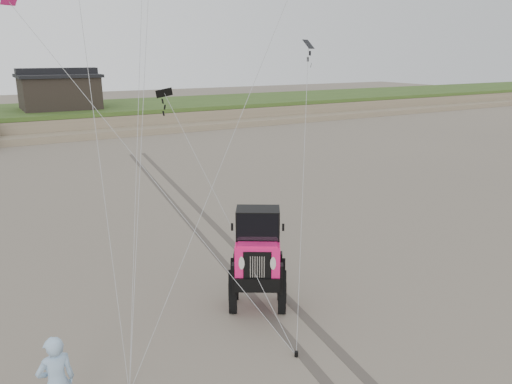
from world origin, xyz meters
TOP-DOWN VIEW (x-y plane):
  - ground at (0.00, 0.00)m, footprint 160.00×160.00m
  - dune_ridge at (0.00, 37.50)m, footprint 160.00×14.25m
  - cabin at (2.00, 37.00)m, footprint 6.40×5.40m
  - jeep at (0.62, 1.65)m, footprint 4.88×5.91m
  - man at (-4.42, -0.28)m, footprint 0.67×0.48m
  - stake_aux at (0.24, -0.62)m, footprint 0.08×0.08m
  - tire_tracks at (2.00, 8.00)m, footprint 5.22×29.74m

SIDE VIEW (x-z plane):
  - ground at x=0.00m, z-range 0.00..0.00m
  - tire_tracks at x=2.00m, z-range 0.00..0.01m
  - stake_aux at x=0.24m, z-range 0.00..0.12m
  - dune_ridge at x=0.00m, z-range -0.04..1.68m
  - man at x=-4.42m, z-range 0.00..1.73m
  - jeep at x=0.62m, z-range 0.00..2.04m
  - cabin at x=2.00m, z-range 1.56..4.91m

